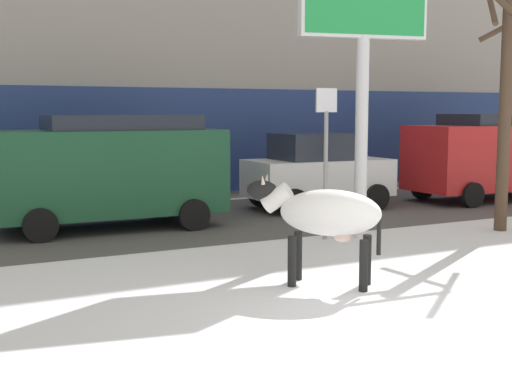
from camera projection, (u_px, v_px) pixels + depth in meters
ground_plane at (411, 327)px, 7.67m from camera, size 120.00×120.00×0.00m
road_strip at (164, 223)px, 14.77m from camera, size 60.00×5.60×0.01m
cow_holstein at (326, 214)px, 9.42m from camera, size 1.67×1.60×1.54m
billboard at (364, 6)px, 12.61m from camera, size 2.51×0.65×5.56m
car_darkgreen_van at (109, 168)px, 13.95m from camera, size 4.67×2.25×2.32m
car_white_hatchback at (317, 171)px, 16.85m from camera, size 3.56×2.02×1.86m
car_red_van at (491, 154)px, 18.47m from camera, size 4.67×2.25×2.32m
bare_tree_left_lot at (507, 95)px, 13.55m from camera, size 1.72×1.82×5.11m
street_sign at (326, 151)px, 12.73m from camera, size 0.44×0.08×2.82m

